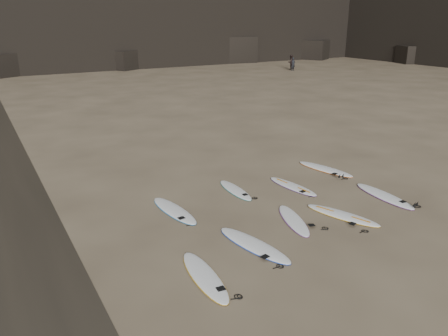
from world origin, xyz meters
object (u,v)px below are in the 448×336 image
Objects in this scene: surfboard_4 at (384,196)px; person_b at (291,62)px; surfboard_6 at (235,190)px; surfboard_5 at (174,210)px; surfboard_7 at (293,186)px; surfboard_0 at (205,276)px; surfboard_8 at (325,169)px; surfboard_3 at (342,215)px; surfboard_1 at (254,245)px; person_a at (293,64)px; surfboard_2 at (294,220)px.

surfboard_4 is 40.94m from person_b.
surfboard_6 is 1.28× the size of person_b.
surfboard_6 is at bearing 5.65° from surfboard_5.
surfboard_5 is 4.87m from surfboard_7.
surfboard_8 is at bearing 34.31° from surfboard_0.
surfboard_5 is at bearing -165.66° from surfboard_6.
surfboard_0 is at bearing -125.82° from surfboard_6.
person_b is at bearing 34.76° from surfboard_3.
surfboard_6 is 41.05m from person_b.
surfboard_0 is 1.14× the size of surfboard_6.
surfboard_1 is 6.17m from surfboard_4.
surfboard_0 is 9.51m from surfboard_8.
surfboard_5 is 42.07m from person_a.
surfboard_3 reaches higher than surfboard_2.
surfboard_3 is at bearing -137.81° from surfboard_8.
person_b is at bearing 39.56° from surfboard_1.
surfboard_1 is at bearing -169.76° from surfboard_4.
person_a is at bearing 57.14° from person_b.
person_b reaches higher than surfboard_4.
surfboard_0 reaches higher than surfboard_7.
surfboard_8 is at bearing 4.46° from surfboard_6.
surfboard_1 is 7.46m from surfboard_8.
surfboard_1 is 3.46m from surfboard_5.
surfboard_6 is at bearing 54.90° from surfboard_1.
surfboard_1 is 4.92m from surfboard_7.
surfboard_2 is at bearing -133.47° from person_a.
surfboard_5 reaches higher than surfboard_3.
surfboard_1 is at bearing 42.37° from person_b.
surfboard_2 is 0.91× the size of surfboard_3.
surfboard_0 is 5.88m from surfboard_6.
surfboard_1 is 1.23× the size of surfboard_6.
surfboard_1 reaches higher than surfboard_5.
surfboard_2 is 0.89× the size of surfboard_5.
surfboard_0 is 0.95× the size of surfboard_8.
surfboard_2 is 4.13m from surfboard_4.
surfboard_6 is 39.80m from person_a.
surfboard_2 is 3.99m from surfboard_5.
surfboard_6 is (3.69, 4.57, -0.01)m from surfboard_0.
person_a reaches higher than surfboard_3.
surfboard_0 is 5.67m from surfboard_3.
surfboard_7 is at bearing -172.46° from surfboard_8.
surfboard_4 is at bearing -9.26° from surfboard_3.
surfboard_3 is at bearing -7.90° from surfboard_1.
person_a reaches higher than surfboard_7.
surfboard_7 is 2.63m from surfboard_8.
surfboard_1 reaches higher than surfboard_2.
surfboard_4 is at bearing -26.04° from surfboard_5.
person_b is at bearing 54.05° from surfboard_0.
surfboard_3 is at bearing -100.35° from surfboard_7.
surfboard_1 is (1.96, 0.72, 0.00)m from surfboard_0.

